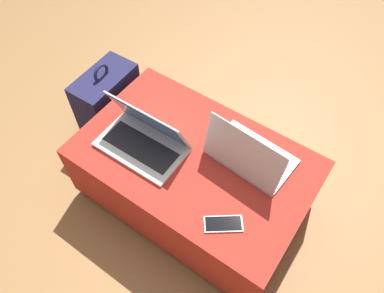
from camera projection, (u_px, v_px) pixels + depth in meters
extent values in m
plane|color=#9E7042|center=(194.00, 198.00, 1.92)|extent=(14.00, 14.00, 0.00)
cube|color=maroon|center=(194.00, 195.00, 1.90)|extent=(0.98, 0.62, 0.05)
cube|color=#B22D23|center=(194.00, 176.00, 1.75)|extent=(1.03, 0.64, 0.33)
cube|color=silver|center=(142.00, 147.00, 1.63)|extent=(0.38, 0.23, 0.02)
cube|color=#232328|center=(140.00, 147.00, 1.62)|extent=(0.34, 0.13, 0.00)
cube|color=silver|center=(149.00, 120.00, 1.57)|extent=(0.38, 0.10, 0.21)
cube|color=#1E4799|center=(148.00, 121.00, 1.57)|extent=(0.34, 0.08, 0.19)
cube|color=silver|center=(251.00, 156.00, 1.60)|extent=(0.37, 0.25, 0.02)
cube|color=#9E9EA3|center=(252.00, 154.00, 1.60)|extent=(0.32, 0.15, 0.00)
cube|color=silver|center=(242.00, 154.00, 1.47)|extent=(0.36, 0.08, 0.22)
cube|color=#1E4799|center=(243.00, 154.00, 1.47)|extent=(0.32, 0.06, 0.19)
cube|color=white|center=(223.00, 224.00, 1.43)|extent=(0.16, 0.14, 0.01)
cube|color=black|center=(223.00, 223.00, 1.42)|extent=(0.14, 0.13, 0.00)
cube|color=#23234C|center=(109.00, 103.00, 2.04)|extent=(0.20, 0.35, 0.40)
cube|color=#1E1E41|center=(96.00, 104.00, 2.14)|extent=(0.07, 0.28, 0.18)
torus|color=#23234C|center=(101.00, 73.00, 1.85)|extent=(0.02, 0.10, 0.10)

